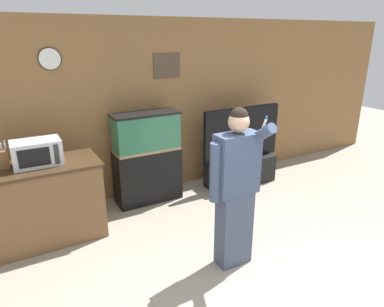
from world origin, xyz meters
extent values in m
cube|color=olive|center=(0.00, 3.11, 1.30)|extent=(10.00, 0.06, 2.60)
cube|color=#4C3D2D|center=(0.29, 3.07, 1.92)|extent=(0.43, 0.02, 0.35)
cylinder|color=white|center=(-1.30, 3.06, 2.07)|extent=(0.26, 0.03, 0.26)
cylinder|color=black|center=(-1.30, 3.07, 2.07)|extent=(0.28, 0.01, 0.28)
cube|color=brown|center=(-1.69, 2.40, 0.46)|extent=(1.37, 0.64, 0.92)
cube|color=#3D2A19|center=(-1.69, 2.40, 0.94)|extent=(1.41, 0.68, 0.03)
cube|color=silver|center=(-1.65, 2.41, 1.10)|extent=(0.52, 0.33, 0.29)
cube|color=black|center=(-1.69, 2.25, 1.10)|extent=(0.32, 0.01, 0.20)
cube|color=#2D2D33|center=(-1.46, 2.25, 1.10)|extent=(0.05, 0.01, 0.23)
cube|color=brown|center=(-1.99, 2.47, 1.06)|extent=(0.11, 0.10, 0.20)
cylinder|color=#B7B7BC|center=(-1.99, 2.47, 1.20)|extent=(0.02, 0.02, 0.08)
cylinder|color=#B7B7BC|center=(-1.95, 2.47, 1.20)|extent=(0.02, 0.02, 0.07)
cylinder|color=#B7B7BC|center=(-1.99, 2.51, 1.20)|extent=(0.02, 0.02, 0.08)
cylinder|color=#B7B7BC|center=(-1.95, 2.51, 1.21)|extent=(0.02, 0.02, 0.10)
cube|color=black|center=(-0.19, 2.77, 0.39)|extent=(0.95, 0.38, 0.78)
cube|color=#937F5B|center=(-0.19, 2.77, 0.80)|extent=(0.92, 0.37, 0.04)
cube|color=#2D6B4C|center=(-0.19, 2.77, 1.05)|extent=(0.91, 0.36, 0.54)
cube|color=black|center=(-0.19, 2.77, 1.32)|extent=(0.95, 0.38, 0.03)
cube|color=black|center=(1.36, 2.59, 0.22)|extent=(1.18, 0.40, 0.45)
cube|color=black|center=(1.36, 2.59, 0.86)|extent=(1.39, 0.05, 0.83)
cube|color=black|center=(1.36, 2.62, 0.86)|extent=(1.42, 0.01, 0.86)
cube|color=#424C66|center=(0.04, 0.94, 0.42)|extent=(0.36, 0.20, 0.83)
cube|color=#3D4C6B|center=(0.04, 0.94, 1.15)|extent=(0.45, 0.22, 0.63)
sphere|color=tan|center=(0.04, 0.94, 1.57)|extent=(0.21, 0.21, 0.21)
sphere|color=black|center=(0.04, 0.94, 1.63)|extent=(0.17, 0.17, 0.17)
cylinder|color=#3D4C6B|center=(-0.21, 0.94, 1.10)|extent=(0.12, 0.12, 0.59)
cylinder|color=#3D4C6B|center=(0.22, 0.80, 1.46)|extent=(0.11, 0.33, 0.27)
cylinder|color=white|center=(0.22, 0.78, 1.56)|extent=(0.02, 0.06, 0.11)
cylinder|color=#2856B2|center=(0.22, 0.76, 1.62)|extent=(0.02, 0.03, 0.05)
camera|label=1|loc=(-1.89, -1.60, 2.36)|focal=32.00mm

